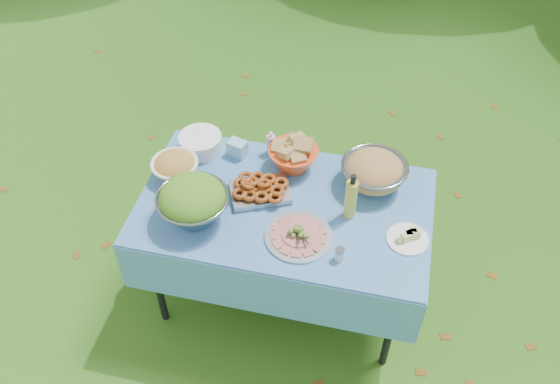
# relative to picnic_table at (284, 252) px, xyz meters

# --- Properties ---
(ground) EXTENTS (80.00, 80.00, 0.00)m
(ground) POSITION_rel_picnic_table_xyz_m (0.00, 0.00, -0.38)
(ground) COLOR #0F3509
(ground) RESTS_ON ground
(picnic_table) EXTENTS (1.46, 0.86, 0.76)m
(picnic_table) POSITION_rel_picnic_table_xyz_m (0.00, 0.00, 0.00)
(picnic_table) COLOR #84CFFF
(picnic_table) RESTS_ON ground
(salad_bowl) EXTENTS (0.39, 0.39, 0.23)m
(salad_bowl) POSITION_rel_picnic_table_xyz_m (-0.41, -0.18, 0.50)
(salad_bowl) COLOR gray
(salad_bowl) RESTS_ON picnic_table
(pasta_bowl_white) EXTENTS (0.30, 0.30, 0.13)m
(pasta_bowl_white) POSITION_rel_picnic_table_xyz_m (-0.60, 0.08, 0.45)
(pasta_bowl_white) COLOR white
(pasta_bowl_white) RESTS_ON picnic_table
(plate_stack) EXTENTS (0.26, 0.26, 0.10)m
(plate_stack) POSITION_rel_picnic_table_xyz_m (-0.54, 0.30, 0.43)
(plate_stack) COLOR white
(plate_stack) RESTS_ON picnic_table
(wipes_box) EXTENTS (0.11, 0.10, 0.09)m
(wipes_box) POSITION_rel_picnic_table_xyz_m (-0.33, 0.31, 0.42)
(wipes_box) COLOR #90C4DE
(wipes_box) RESTS_ON picnic_table
(sanitizer_bottle) EXTENTS (0.06, 0.06, 0.14)m
(sanitizer_bottle) POSITION_rel_picnic_table_xyz_m (-0.16, 0.37, 0.45)
(sanitizer_bottle) COLOR #EE99C2
(sanitizer_bottle) RESTS_ON picnic_table
(bread_bowl) EXTENTS (0.35, 0.35, 0.18)m
(bread_bowl) POSITION_rel_picnic_table_xyz_m (-0.02, 0.29, 0.47)
(bread_bowl) COLOR #F4491A
(bread_bowl) RESTS_ON picnic_table
(pasta_bowl_steel) EXTENTS (0.41, 0.41, 0.18)m
(pasta_bowl_steel) POSITION_rel_picnic_table_xyz_m (0.41, 0.25, 0.47)
(pasta_bowl_steel) COLOR gray
(pasta_bowl_steel) RESTS_ON picnic_table
(fried_tray) EXTENTS (0.36, 0.31, 0.07)m
(fried_tray) POSITION_rel_picnic_table_xyz_m (-0.14, 0.05, 0.42)
(fried_tray) COLOR #A3A4A8
(fried_tray) RESTS_ON picnic_table
(charcuterie_platter) EXTENTS (0.41, 0.41, 0.07)m
(charcuterie_platter) POSITION_rel_picnic_table_xyz_m (0.11, -0.19, 0.42)
(charcuterie_platter) COLOR silver
(charcuterie_platter) RESTS_ON picnic_table
(oil_bottle) EXTENTS (0.07, 0.07, 0.27)m
(oil_bottle) POSITION_rel_picnic_table_xyz_m (0.33, 0.01, 0.52)
(oil_bottle) COLOR gold
(oil_bottle) RESTS_ON picnic_table
(cheese_plate) EXTENTS (0.21, 0.21, 0.05)m
(cheese_plate) POSITION_rel_picnic_table_xyz_m (0.62, -0.09, 0.41)
(cheese_plate) COLOR white
(cheese_plate) RESTS_ON picnic_table
(shaker) EXTENTS (0.05, 0.05, 0.07)m
(shaker) POSITION_rel_picnic_table_xyz_m (0.32, -0.27, 0.42)
(shaker) COLOR silver
(shaker) RESTS_ON picnic_table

